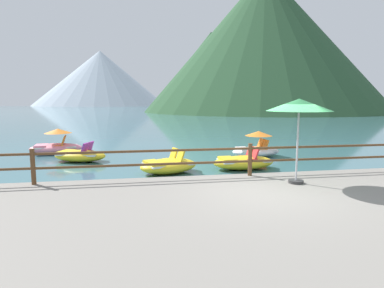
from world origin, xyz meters
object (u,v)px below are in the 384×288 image
at_px(pedal_boat_1, 243,162).
at_px(pedal_boat_4, 168,165).
at_px(beach_umbrella, 299,106).
at_px(pedal_boat_0, 56,145).
at_px(pedal_boat_3, 80,155).
at_px(pedal_boat_2, 256,148).

relative_size(pedal_boat_1, pedal_boat_4, 0.99).
bearing_deg(beach_umbrella, pedal_boat_0, 132.45).
bearing_deg(pedal_boat_1, pedal_boat_4, -176.55).
height_order(pedal_boat_1, pedal_boat_3, pedal_boat_1).
distance_m(pedal_boat_2, pedal_boat_4, 5.17).
relative_size(beach_umbrella, pedal_boat_0, 0.87).
bearing_deg(pedal_boat_0, pedal_boat_2, -14.84).
relative_size(beach_umbrella, pedal_boat_2, 0.96).
bearing_deg(pedal_boat_2, pedal_boat_3, 179.44).
relative_size(pedal_boat_1, pedal_boat_3, 0.96).
height_order(pedal_boat_0, pedal_boat_3, pedal_boat_0).
bearing_deg(pedal_boat_1, pedal_boat_0, 147.16).
relative_size(pedal_boat_2, pedal_boat_3, 0.93).
distance_m(pedal_boat_3, pedal_boat_4, 4.51).
bearing_deg(pedal_boat_2, pedal_boat_4, -147.71).
height_order(pedal_boat_0, pedal_boat_4, pedal_boat_0).
bearing_deg(beach_umbrella, pedal_boat_4, 130.73).
relative_size(beach_umbrella, pedal_boat_4, 0.92).
bearing_deg(pedal_boat_4, beach_umbrella, -49.27).
height_order(beach_umbrella, pedal_boat_3, beach_umbrella).
bearing_deg(pedal_boat_0, pedal_boat_1, -32.84).
relative_size(pedal_boat_3, pedal_boat_4, 1.03).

